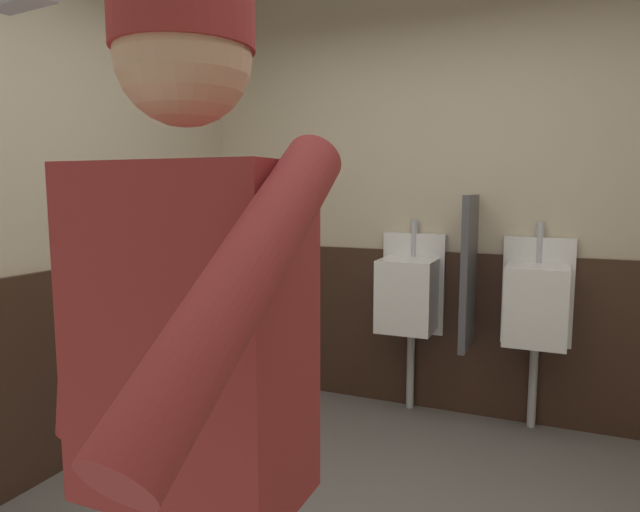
{
  "coord_description": "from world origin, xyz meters",
  "views": [
    {
      "loc": [
        0.6,
        -1.71,
        1.44
      ],
      "look_at": [
        -0.0,
        -0.3,
        1.25
      ],
      "focal_mm": 31.11,
      "sensor_mm": 36.0,
      "label": 1
    }
  ],
  "objects": [
    {
      "name": "urinal_middle",
      "position": [
        0.52,
        1.66,
        0.78
      ],
      "size": [
        0.4,
        0.34,
        1.24
      ],
      "color": "white",
      "rests_on": "ground_plane"
    },
    {
      "name": "person",
      "position": [
        -0.0,
        -0.91,
        1.06
      ],
      "size": [
        0.63,
        0.6,
        1.78
      ],
      "color": "#2D3342",
      "rests_on": "ground_plane"
    },
    {
      "name": "wainscot_band_left",
      "position": [
        -1.68,
        0.0,
        0.52
      ],
      "size": [
        0.03,
        3.63,
        1.04
      ],
      "primitive_type": "cube",
      "color": "#382319",
      "rests_on": "ground_plane"
    },
    {
      "name": "urinal_left",
      "position": [
        -0.23,
        1.66,
        0.78
      ],
      "size": [
        0.4,
        0.34,
        1.24
      ],
      "color": "white",
      "rests_on": "ground_plane"
    },
    {
      "name": "wall_back",
      "position": [
        0.0,
        1.87,
        1.44
      ],
      "size": [
        3.99,
        0.12,
        2.89
      ],
      "primitive_type": "cube",
      "color": "beige",
      "rests_on": "ground_plane"
    },
    {
      "name": "privacy_divider_panel",
      "position": [
        0.14,
        1.58,
        0.95
      ],
      "size": [
        0.04,
        0.4,
        0.9
      ],
      "primitive_type": "cube",
      "color": "#4C4C51"
    },
    {
      "name": "wainscot_band_back",
      "position": [
        0.0,
        1.8,
        0.52
      ],
      "size": [
        3.39,
        0.03,
        1.04
      ],
      "primitive_type": "cube",
      "color": "#382319",
      "rests_on": "ground_plane"
    }
  ]
}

